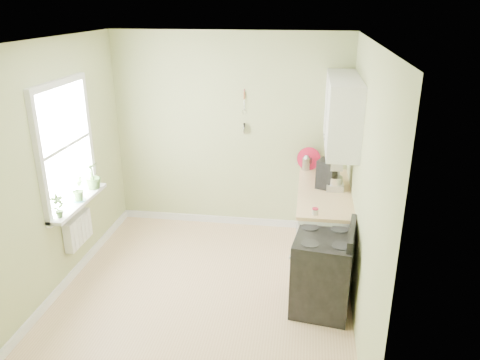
# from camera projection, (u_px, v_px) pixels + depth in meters

# --- Properties ---
(floor) EXTENTS (3.20, 3.60, 0.02)m
(floor) POSITION_uv_depth(u_px,v_px,m) (204.00, 294.00, 5.19)
(floor) COLOR tan
(floor) RESTS_ON ground
(ceiling) EXTENTS (3.20, 3.60, 0.02)m
(ceiling) POSITION_uv_depth(u_px,v_px,m) (196.00, 40.00, 4.22)
(ceiling) COLOR white
(ceiling) RESTS_ON wall_back
(wall_back) EXTENTS (3.20, 0.02, 2.70)m
(wall_back) POSITION_uv_depth(u_px,v_px,m) (230.00, 133.00, 6.38)
(wall_back) COLOR #B2BB7F
(wall_back) RESTS_ON floor
(wall_left) EXTENTS (0.02, 3.60, 2.70)m
(wall_left) POSITION_uv_depth(u_px,v_px,m) (51.00, 172.00, 4.93)
(wall_left) COLOR #B2BB7F
(wall_left) RESTS_ON floor
(wall_right) EXTENTS (0.02, 3.60, 2.70)m
(wall_right) POSITION_uv_depth(u_px,v_px,m) (364.00, 189.00, 4.49)
(wall_right) COLOR #B2BB7F
(wall_right) RESTS_ON floor
(base_cabinets) EXTENTS (0.60, 1.60, 0.87)m
(base_cabinets) POSITION_uv_depth(u_px,v_px,m) (323.00, 226.00, 5.78)
(base_cabinets) COLOR white
(base_cabinets) RESTS_ON floor
(countertop) EXTENTS (0.64, 1.60, 0.04)m
(countertop) POSITION_uv_depth(u_px,v_px,m) (325.00, 192.00, 5.62)
(countertop) COLOR beige
(countertop) RESTS_ON base_cabinets
(upper_cabinets) EXTENTS (0.35, 1.40, 0.80)m
(upper_cabinets) POSITION_uv_depth(u_px,v_px,m) (342.00, 112.00, 5.35)
(upper_cabinets) COLOR white
(upper_cabinets) RESTS_ON wall_right
(window) EXTENTS (0.06, 1.14, 1.44)m
(window) POSITION_uv_depth(u_px,v_px,m) (65.00, 146.00, 5.13)
(window) COLOR white
(window) RESTS_ON wall_left
(window_sill) EXTENTS (0.18, 1.14, 0.04)m
(window_sill) POSITION_uv_depth(u_px,v_px,m) (79.00, 202.00, 5.36)
(window_sill) COLOR white
(window_sill) RESTS_ON wall_left
(radiator) EXTENTS (0.12, 0.50, 0.35)m
(radiator) POSITION_uv_depth(u_px,v_px,m) (78.00, 230.00, 5.43)
(radiator) COLOR white
(radiator) RESTS_ON wall_left
(wall_utensils) EXTENTS (0.02, 0.14, 0.58)m
(wall_utensils) POSITION_uv_depth(u_px,v_px,m) (244.00, 119.00, 6.25)
(wall_utensils) COLOR beige
(wall_utensils) RESTS_ON wall_back
(stove) EXTENTS (0.68, 0.75, 0.95)m
(stove) POSITION_uv_depth(u_px,v_px,m) (323.00, 271.00, 4.84)
(stove) COLOR black
(stove) RESTS_ON floor
(stand_mixer) EXTENTS (0.21, 0.35, 0.40)m
(stand_mixer) POSITION_uv_depth(u_px,v_px,m) (335.00, 174.00, 5.64)
(stand_mixer) COLOR #B2B2B7
(stand_mixer) RESTS_ON countertop
(kettle) EXTENTS (0.21, 0.12, 0.21)m
(kettle) POSITION_uv_depth(u_px,v_px,m) (306.00, 162.00, 6.27)
(kettle) COLOR silver
(kettle) RESTS_ON countertop
(coffee_maker) EXTENTS (0.27, 0.28, 0.35)m
(coffee_maker) POSITION_uv_depth(u_px,v_px,m) (326.00, 174.00, 5.65)
(coffee_maker) COLOR black
(coffee_maker) RESTS_ON countertop
(red_tray) EXTENTS (0.31, 0.07, 0.31)m
(red_tray) POSITION_uv_depth(u_px,v_px,m) (309.00, 159.00, 6.25)
(red_tray) COLOR #B21533
(red_tray) RESTS_ON countertop
(jar) EXTENTS (0.07, 0.07, 0.07)m
(jar) POSITION_uv_depth(u_px,v_px,m) (315.00, 211.00, 4.97)
(jar) COLOR #BEB69C
(jar) RESTS_ON countertop
(plant_a) EXTENTS (0.16, 0.17, 0.27)m
(plant_a) POSITION_uv_depth(u_px,v_px,m) (58.00, 206.00, 4.89)
(plant_a) COLOR #40622B
(plant_a) RESTS_ON window_sill
(plant_b) EXTENTS (0.16, 0.18, 0.28)m
(plant_b) POSITION_uv_depth(u_px,v_px,m) (78.00, 189.00, 5.31)
(plant_b) COLOR #40622B
(plant_b) RESTS_ON window_sill
(plant_c) EXTENTS (0.22, 0.22, 0.33)m
(plant_c) POSITION_uv_depth(u_px,v_px,m) (93.00, 176.00, 5.65)
(plant_c) COLOR #40622B
(plant_c) RESTS_ON window_sill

